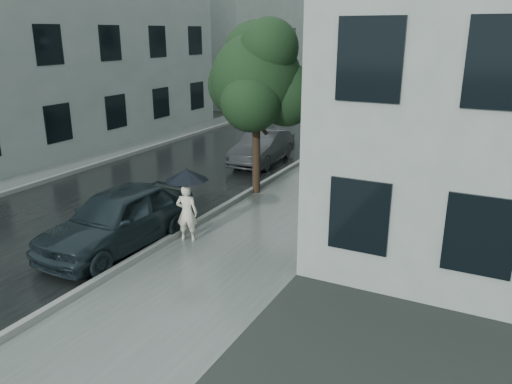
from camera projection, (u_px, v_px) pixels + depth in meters
The scene contains 14 objects.
ground at pixel (182, 284), 10.52m from camera, with size 120.00×120.00×0.00m, color black.
sidewalk at pixel (355, 160), 20.59m from camera, with size 3.50×60.00×0.01m, color slate.
kerb_near at pixel (313, 154), 21.35m from camera, with size 0.15×60.00×0.15m, color slate.
asphalt_road at pixel (242, 147), 22.89m from camera, with size 6.85×60.00×0.00m, color black.
kerb_far at pixel (179, 139), 24.37m from camera, with size 0.15×60.00×0.15m, color slate.
sidewalk_far at pixel (164, 138), 24.79m from camera, with size 1.70×60.00×0.01m, color #4C5451.
building_far_a at pixel (22, 39), 21.79m from camera, with size 7.02×20.00×9.50m.
building_far_b at pixel (253, 45), 40.68m from camera, with size 7.02×18.00×8.00m.
pedestrian at pixel (187, 213), 12.50m from camera, with size 0.54×0.35×1.48m, color silver.
umbrella at pixel (187, 175), 12.18m from camera, with size 1.42×1.42×1.00m.
street_tree at pixel (258, 78), 15.48m from camera, with size 3.71×3.37×5.50m.
lamp_post at pixel (325, 89), 21.61m from camera, with size 0.83×0.43×4.69m.
car_near at pixel (119, 218), 12.14m from camera, with size 1.77×4.41×1.50m, color black.
car_far at pixel (263, 147), 20.01m from camera, with size 1.38×3.96×1.30m, color #25282A.
Camera 1 is at (5.67, -7.68, 5.08)m, focal length 35.00 mm.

